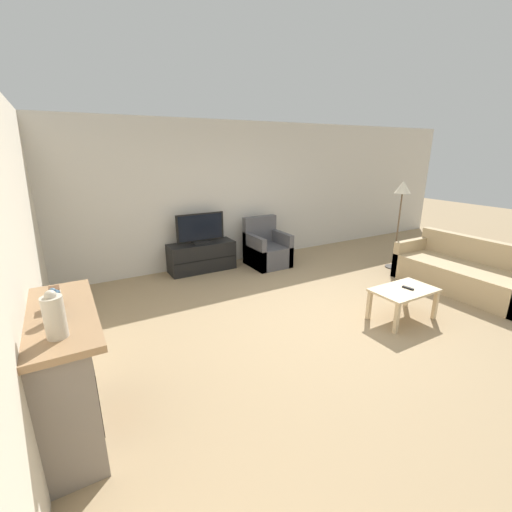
# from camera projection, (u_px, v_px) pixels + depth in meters

# --- Properties ---
(ground_plane) EXTENTS (24.00, 24.00, 0.00)m
(ground_plane) POSITION_uv_depth(u_px,v_px,m) (325.00, 315.00, 4.70)
(ground_plane) COLOR #9E8460
(wall_back) EXTENTS (12.00, 0.06, 2.70)m
(wall_back) POSITION_uv_depth(u_px,v_px,m) (232.00, 194.00, 6.67)
(wall_back) COLOR beige
(wall_back) RESTS_ON ground
(wall_left) EXTENTS (0.06, 12.00, 2.70)m
(wall_left) POSITION_uv_depth(u_px,v_px,m) (16.00, 258.00, 2.72)
(wall_left) COLOR beige
(wall_left) RESTS_ON ground
(fireplace) EXTENTS (0.49, 1.28, 1.05)m
(fireplace) POSITION_uv_depth(u_px,v_px,m) (66.00, 374.00, 2.62)
(fireplace) COLOR slate
(fireplace) RESTS_ON ground
(mantel_vase_left) EXTENTS (0.13, 0.13, 0.32)m
(mantel_vase_left) POSITION_uv_depth(u_px,v_px,m) (54.00, 316.00, 2.11)
(mantel_vase_left) COLOR beige
(mantel_vase_left) RESTS_ON fireplace
(mantel_vase_centre_left) EXTENTS (0.09, 0.09, 0.23)m
(mantel_vase_centre_left) POSITION_uv_depth(u_px,v_px,m) (55.00, 304.00, 2.36)
(mantel_vase_centre_left) COLOR #385670
(mantel_vase_centre_left) RESTS_ON fireplace
(mantel_clock) EXTENTS (0.08, 0.11, 0.15)m
(mantel_clock) POSITION_uv_depth(u_px,v_px,m) (55.00, 297.00, 2.56)
(mantel_clock) COLOR brown
(mantel_clock) RESTS_ON fireplace
(tv_stand) EXTENTS (1.22, 0.45, 0.53)m
(tv_stand) POSITION_uv_depth(u_px,v_px,m) (202.00, 257.00, 6.37)
(tv_stand) COLOR black
(tv_stand) RESTS_ON ground
(tv) EXTENTS (0.90, 0.18, 0.55)m
(tv) POSITION_uv_depth(u_px,v_px,m) (200.00, 229.00, 6.21)
(tv) COLOR black
(tv) RESTS_ON tv_stand
(armchair) EXTENTS (0.70, 0.76, 0.92)m
(armchair) POSITION_uv_depth(u_px,v_px,m) (266.00, 250.00, 6.68)
(armchair) COLOR #4C4C51
(armchair) RESTS_ON ground
(coffee_table) EXTENTS (0.85, 0.52, 0.43)m
(coffee_table) POSITION_uv_depth(u_px,v_px,m) (404.00, 294.00, 4.50)
(coffee_table) COLOR #CCB289
(coffee_table) RESTS_ON ground
(remote) EXTENTS (0.06, 0.15, 0.02)m
(remote) POSITION_uv_depth(u_px,v_px,m) (408.00, 288.00, 4.49)
(remote) COLOR black
(remote) RESTS_ON coffee_table
(couch) EXTENTS (0.91, 2.00, 0.80)m
(couch) POSITION_uv_depth(u_px,v_px,m) (464.00, 273.00, 5.49)
(couch) COLOR tan
(couch) RESTS_ON ground
(floor_lamp) EXTENTS (0.30, 0.30, 1.64)m
(floor_lamp) POSITION_uv_depth(u_px,v_px,m) (402.00, 195.00, 6.20)
(floor_lamp) COLOR black
(floor_lamp) RESTS_ON ground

